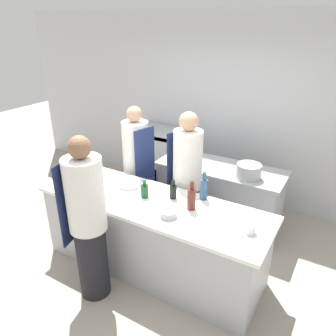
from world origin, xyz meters
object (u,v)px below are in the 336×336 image
(chef_at_stove, at_px, (137,168))
(cup, at_px, (250,229))
(bottle_olive_oil, at_px, (102,193))
(bottle_sauce, at_px, (204,188))
(oven_range, at_px, (158,159))
(chef_at_pass_far, at_px, (187,181))
(bowl_ceramic_blue, at_px, (90,169))
(bowl_mixing_large, at_px, (129,183))
(chef_at_prep_near, at_px, (88,222))
(bowl_wooden_salad, at_px, (86,190))
(stockpot, at_px, (249,171))
(bottle_cooking_oil, at_px, (173,191))
(bowl_prep_small, at_px, (168,213))
(bottle_vinegar, at_px, (192,198))
(bottle_wine, at_px, (145,190))

(chef_at_stove, relative_size, cup, 17.00)
(bottle_olive_oil, bearing_deg, bottle_sauce, 32.98)
(oven_range, bearing_deg, chef_at_pass_far, -44.98)
(oven_range, distance_m, bowl_ceramic_blue, 1.61)
(bowl_mixing_large, distance_m, cup, 1.53)
(chef_at_prep_near, xyz_separation_m, chef_at_pass_far, (0.40, 1.28, -0.01))
(bowl_wooden_salad, bearing_deg, chef_at_prep_near, -45.41)
(bottle_sauce, height_order, stockpot, bottle_sauce)
(bottle_cooking_oil, xyz_separation_m, bowl_prep_small, (0.14, -0.34, -0.05))
(bottle_vinegar, distance_m, bowl_prep_small, 0.29)
(chef_at_prep_near, relative_size, chef_at_stove, 1.04)
(chef_at_stove, distance_m, bowl_ceramic_blue, 0.60)
(oven_range, relative_size, bottle_olive_oil, 4.34)
(chef_at_stove, height_order, bottle_wine, chef_at_stove)
(chef_at_prep_near, bearing_deg, bottle_olive_oil, 8.91)
(chef_at_pass_far, bearing_deg, cup, -107.32)
(bottle_cooking_oil, distance_m, bowl_wooden_salad, 0.97)
(bottle_sauce, height_order, cup, bottle_sauce)
(chef_at_pass_far, xyz_separation_m, bottle_vinegar, (0.35, -0.57, 0.14))
(bottle_wine, relative_size, bowl_prep_small, 1.11)
(bottle_vinegar, bearing_deg, bowl_prep_small, -118.44)
(chef_at_prep_near, distance_m, cup, 1.53)
(bowl_wooden_salad, distance_m, stockpot, 1.94)
(oven_range, bearing_deg, chef_at_prep_near, -73.13)
(oven_range, distance_m, bottle_wine, 2.02)
(oven_range, xyz_separation_m, bottle_sauce, (1.50, -1.45, 0.50))
(bottle_wine, height_order, bowl_ceramic_blue, bottle_wine)
(bowl_ceramic_blue, height_order, stockpot, stockpot)
(bowl_ceramic_blue, bearing_deg, bowl_mixing_large, -5.07)
(oven_range, distance_m, chef_at_stove, 1.21)
(chef_at_pass_far, bearing_deg, oven_range, 61.41)
(bottle_cooking_oil, relative_size, bowl_mixing_large, 0.80)
(bottle_vinegar, distance_m, bowl_ceramic_blue, 1.52)
(bowl_wooden_salad, bearing_deg, bottle_wine, 23.21)
(bowl_mixing_large, bearing_deg, chef_at_pass_far, 42.66)
(chef_at_stove, relative_size, bowl_mixing_large, 6.30)
(bottle_sauce, bearing_deg, bowl_wooden_salad, -154.97)
(bottle_cooking_oil, bearing_deg, cup, -12.14)
(bottle_cooking_oil, distance_m, bowl_prep_small, 0.37)
(chef_at_pass_far, height_order, bottle_vinegar, chef_at_pass_far)
(bottle_cooking_oil, bearing_deg, bowl_wooden_salad, -155.84)
(bottle_wine, bearing_deg, bottle_vinegar, 3.87)
(bowl_ceramic_blue, distance_m, bowl_wooden_salad, 0.57)
(chef_at_stove, distance_m, bottle_wine, 0.85)
(bottle_cooking_oil, relative_size, bottle_sauce, 0.68)
(oven_range, xyz_separation_m, chef_at_prep_near, (0.73, -2.41, 0.37))
(chef_at_prep_near, height_order, bowl_prep_small, chef_at_prep_near)
(chef_at_stove, height_order, bowl_wooden_salad, chef_at_stove)
(oven_range, bearing_deg, stockpot, -21.57)
(chef_at_prep_near, height_order, bottle_olive_oil, chef_at_prep_near)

